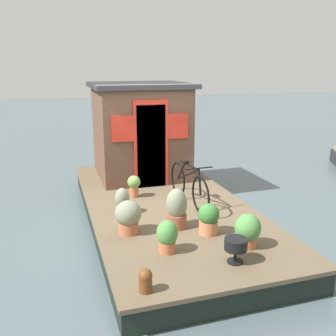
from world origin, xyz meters
TOP-DOWN VIEW (x-y plane):
  - ground_plane at (0.00, 0.00)m, footprint 60.00×60.00m
  - houseboat_deck at (0.00, 0.00)m, footprint 5.98×2.81m
  - houseboat_cabin at (1.88, 0.00)m, footprint 2.05×2.10m
  - bicycle at (-0.25, -0.37)m, footprint 1.69×0.50m
  - potted_plant_thyme at (-1.16, 0.16)m, footprint 0.32×0.32m
  - potted_plant_mint at (-1.15, 0.92)m, footprint 0.40×0.40m
  - potted_plant_rosemary at (0.43, 0.49)m, footprint 0.25×0.25m
  - potted_plant_ivy at (-1.90, 0.54)m, footprint 0.29×0.29m
  - potted_plant_succulent at (-2.08, -0.57)m, footprint 0.36×0.36m
  - potted_plant_sage at (-1.52, -0.22)m, footprint 0.32×0.32m
  - potted_plant_geranium at (-0.34, 0.86)m, footprint 0.25×0.25m
  - charcoal_grill at (-2.43, -0.21)m, footprint 0.30×0.30m
  - mooring_bollard at (-2.72, 1.05)m, footprint 0.16×0.16m

SIDE VIEW (x-z plane):
  - ground_plane at x=0.00m, z-range 0.00..0.00m
  - houseboat_deck at x=0.00m, z-range 0.00..0.41m
  - mooring_bollard at x=-2.72m, z-range 0.41..0.69m
  - potted_plant_ivy at x=-1.90m, z-range 0.41..0.87m
  - potted_plant_geranium at x=-0.34m, z-range 0.41..0.87m
  - charcoal_grill at x=-2.43m, z-range 0.48..0.81m
  - potted_plant_sage at x=-1.52m, z-range 0.41..0.88m
  - potted_plant_rosemary at x=0.43m, z-range 0.44..0.86m
  - potted_plant_succulent at x=-2.08m, z-range 0.41..0.90m
  - potted_plant_mint at x=-1.15m, z-range 0.42..0.93m
  - potted_plant_thyme at x=-1.16m, z-range 0.39..1.03m
  - bicycle at x=-0.25m, z-range 0.38..1.18m
  - houseboat_cabin at x=1.88m, z-range 0.41..2.50m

